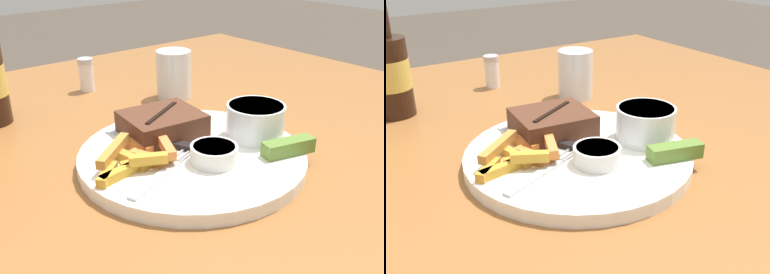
# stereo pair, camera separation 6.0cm
# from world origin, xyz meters

# --- Properties ---
(dining_table) EXTENTS (1.23, 1.21, 0.74)m
(dining_table) POSITION_xyz_m (0.00, 0.00, 0.67)
(dining_table) COLOR #935B2D
(dining_table) RESTS_ON ground_plane
(dinner_plate) EXTENTS (0.31, 0.31, 0.02)m
(dinner_plate) POSITION_xyz_m (0.00, 0.00, 0.75)
(dinner_plate) COLOR white
(dinner_plate) RESTS_ON dining_table
(steak_portion) EXTENTS (0.12, 0.10, 0.04)m
(steak_portion) POSITION_xyz_m (0.00, 0.07, 0.78)
(steak_portion) COLOR #512D1E
(steak_portion) RESTS_ON dinner_plate
(fries_pile) EXTENTS (0.13, 0.10, 0.02)m
(fries_pile) POSITION_xyz_m (-0.08, 0.01, 0.77)
(fries_pile) COLOR orange
(fries_pile) RESTS_ON dinner_plate
(coleslaw_cup) EXTENTS (0.08, 0.08, 0.05)m
(coleslaw_cup) POSITION_xyz_m (0.10, -0.02, 0.79)
(coleslaw_cup) COLOR white
(coleslaw_cup) RESTS_ON dinner_plate
(dipping_sauce_cup) EXTENTS (0.06, 0.06, 0.02)m
(dipping_sauce_cup) POSITION_xyz_m (0.00, -0.04, 0.77)
(dipping_sauce_cup) COLOR silver
(dipping_sauce_cup) RESTS_ON dinner_plate
(pickle_spear) EXTENTS (0.08, 0.04, 0.02)m
(pickle_spear) POSITION_xyz_m (0.09, -0.09, 0.77)
(pickle_spear) COLOR #567A2D
(pickle_spear) RESTS_ON dinner_plate
(fork_utensil) EXTENTS (0.13, 0.06, 0.00)m
(fork_utensil) POSITION_xyz_m (-0.07, -0.03, 0.76)
(fork_utensil) COLOR #B7B7BC
(fork_utensil) RESTS_ON dinner_plate
(knife_utensil) EXTENTS (0.08, 0.16, 0.01)m
(knife_utensil) POSITION_xyz_m (-0.01, 0.04, 0.76)
(knife_utensil) COLOR #B7B7BC
(knife_utensil) RESTS_ON dinner_plate
(beer_bottle) EXTENTS (0.07, 0.07, 0.21)m
(beer_bottle) POSITION_xyz_m (-0.16, 0.32, 0.82)
(beer_bottle) COLOR black
(beer_bottle) RESTS_ON dining_table
(drinking_glass) EXTENTS (0.06, 0.06, 0.09)m
(drinking_glass) POSITION_xyz_m (0.14, 0.23, 0.79)
(drinking_glass) COLOR silver
(drinking_glass) RESTS_ON dining_table
(salt_shaker) EXTENTS (0.03, 0.03, 0.07)m
(salt_shaker) POSITION_xyz_m (0.04, 0.37, 0.77)
(salt_shaker) COLOR white
(salt_shaker) RESTS_ON dining_table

